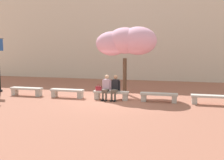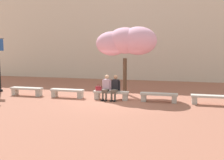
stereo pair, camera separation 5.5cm
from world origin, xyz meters
The scene contains 11 objects.
ground_plane centered at (0.00, 0.00, 0.00)m, with size 100.00×100.00×0.00m, color #9E604C.
building_facade centered at (0.00, 9.90, 3.69)m, with size 28.00×4.00×7.38m, color beige.
stone_bench_west_end centered at (-4.87, 0.00, 0.30)m, with size 1.83×0.42×0.45m.
stone_bench_near_west centered at (-2.44, 0.00, 0.30)m, with size 1.83×0.42×0.45m.
stone_bench_center centered at (0.00, 0.00, 0.30)m, with size 1.83×0.42×0.45m.
stone_bench_near_east centered at (2.44, 0.00, 0.30)m, with size 1.83×0.42×0.45m.
stone_bench_east_end centered at (4.87, 0.00, 0.30)m, with size 1.83×0.42×0.45m.
person_seated_left centered at (-0.24, -0.05, 0.70)m, with size 0.51×0.70×1.29m.
person_seated_right centered at (0.22, -0.05, 0.70)m, with size 0.51×0.70×1.29m.
handbag centered at (-0.68, 0.02, 0.58)m, with size 0.30×0.15×0.34m.
cherry_tree_main centered at (0.48, 1.88, 3.00)m, with size 3.47×2.18×3.83m.
Camera 2 is at (3.18, -12.91, 2.80)m, focal length 42.00 mm.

